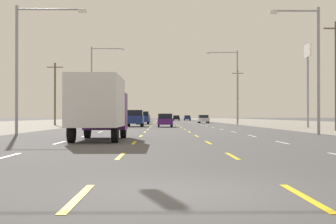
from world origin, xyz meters
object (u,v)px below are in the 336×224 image
at_px(hatchback_center_turn_near, 165,120).
at_px(hatchback_center_turn_farthest, 163,118).
at_px(suv_inner_left_mid, 135,118).
at_px(sedan_far_right_distant_b, 187,118).
at_px(streetlight_left_row_0, 25,58).
at_px(streetlight_right_row_0, 313,61).
at_px(suv_inner_left_midfar, 143,118).
at_px(streetlight_right_row_1, 234,82).
at_px(hatchback_inner_left_farther, 146,118).
at_px(sedan_inner_right_distant_a, 176,118).
at_px(sedan_far_right_far, 203,119).
at_px(box_truck_inner_left_nearest, 99,105).
at_px(streetlight_left_row_1, 95,80).
at_px(pole_sign_right_row_1, 308,65).

height_order(hatchback_center_turn_near, hatchback_center_turn_farthest, same).
height_order(suv_inner_left_mid, sedan_far_right_distant_b, suv_inner_left_mid).
xyz_separation_m(streetlight_left_row_0, streetlight_right_row_0, (19.39, 0.00, -0.18)).
relative_size(hatchback_center_turn_near, suv_inner_left_midfar, 0.80).
xyz_separation_m(sedan_far_right_distant_b, streetlight_right_row_1, (2.85, -67.75, 5.27)).
bearing_deg(hatchback_inner_left_farther, sedan_inner_right_distant_a, 77.33).
distance_m(sedan_far_right_far, streetlight_left_row_0, 55.61).
height_order(suv_inner_left_midfar, hatchback_center_turn_farthest, suv_inner_left_midfar).
bearing_deg(hatchback_center_turn_farthest, suv_inner_left_midfar, -95.69).
bearing_deg(streetlight_right_row_0, hatchback_center_turn_farthest, 97.44).
relative_size(suv_inner_left_midfar, streetlight_right_row_1, 0.47).
relative_size(hatchback_inner_left_farther, sedan_far_right_distant_b, 0.87).
height_order(box_truck_inner_left_nearest, streetlight_left_row_1, streetlight_left_row_1).
relative_size(box_truck_inner_left_nearest, streetlight_right_row_0, 0.83).
bearing_deg(sedan_inner_right_distant_a, streetlight_right_row_1, -84.67).
height_order(sedan_far_right_distant_b, streetlight_right_row_0, streetlight_right_row_0).
xyz_separation_m(suv_inner_left_midfar, streetlight_right_row_0, (13.16, -42.49, 3.95)).
xyz_separation_m(suv_inner_left_mid, streetlight_left_row_1, (-6.08, 8.97, 5.28)).
relative_size(box_truck_inner_left_nearest, hatchback_inner_left_farther, 1.85).
bearing_deg(sedan_far_right_far, hatchback_inner_left_farther, 128.33).
xyz_separation_m(hatchback_center_turn_near, suv_inner_left_midfar, (-3.33, 19.77, 0.24)).
height_order(hatchback_center_turn_near, sedan_inner_right_distant_a, hatchback_center_turn_near).
height_order(sedan_inner_right_distant_a, sedan_far_right_distant_b, same).
xyz_separation_m(box_truck_inner_left_nearest, sedan_inner_right_distant_a, (7.36, 106.05, -1.08)).
bearing_deg(hatchback_center_turn_near, sedan_far_right_distant_b, 85.03).
distance_m(pole_sign_right_row_1, streetlight_right_row_0, 21.15).
xyz_separation_m(streetlight_left_row_0, streetlight_right_row_1, (19.29, 34.11, 0.87)).
bearing_deg(hatchback_center_turn_near, streetlight_left_row_0, -112.81).
height_order(hatchback_center_turn_farthest, streetlight_left_row_0, streetlight_left_row_0).
xyz_separation_m(sedan_inner_right_distant_a, pole_sign_right_row_1, (12.04, -78.62, 6.13)).
xyz_separation_m(box_truck_inner_left_nearest, suv_inner_left_midfar, (0.33, 49.70, -0.81)).
distance_m(hatchback_inner_left_farther, sedan_inner_right_distant_a, 33.25).
bearing_deg(sedan_far_right_far, streetlight_left_row_0, -107.48).
xyz_separation_m(box_truck_inner_left_nearest, streetlight_left_row_1, (-6.00, 41.32, 4.47)).
relative_size(streetlight_left_row_0, streetlight_left_row_1, 0.80).
distance_m(box_truck_inner_left_nearest, streetlight_right_row_1, 43.63).
height_order(suv_inner_left_mid, streetlight_left_row_0, streetlight_left_row_0).
height_order(box_truck_inner_left_nearest, suv_inner_left_midfar, box_truck_inner_left_nearest).
bearing_deg(streetlight_left_row_0, sedan_far_right_distant_b, 80.83).
relative_size(suv_inner_left_mid, hatchback_center_turn_farthest, 1.26).
height_order(suv_inner_left_mid, pole_sign_right_row_1, pole_sign_right_row_1).
xyz_separation_m(hatchback_center_turn_near, streetlight_left_row_1, (-9.66, 11.39, 5.52)).
bearing_deg(sedan_inner_right_distant_a, pole_sign_right_row_1, -81.29).
bearing_deg(suv_inner_left_midfar, box_truck_inner_left_nearest, -90.38).
relative_size(sedan_far_right_far, streetlight_left_row_1, 0.41).
distance_m(hatchback_center_turn_near, pole_sign_right_row_1, 17.07).
xyz_separation_m(hatchback_center_turn_farthest, streetlight_right_row_1, (9.77, -41.49, 5.24)).
bearing_deg(hatchback_center_turn_near, sedan_inner_right_distant_a, 87.22).
distance_m(box_truck_inner_left_nearest, suv_inner_left_mid, 32.35).
distance_m(sedan_inner_right_distant_a, streetlight_left_row_0, 99.82).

